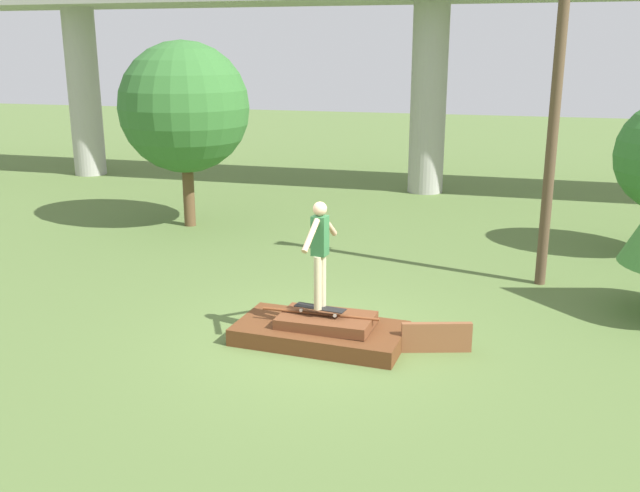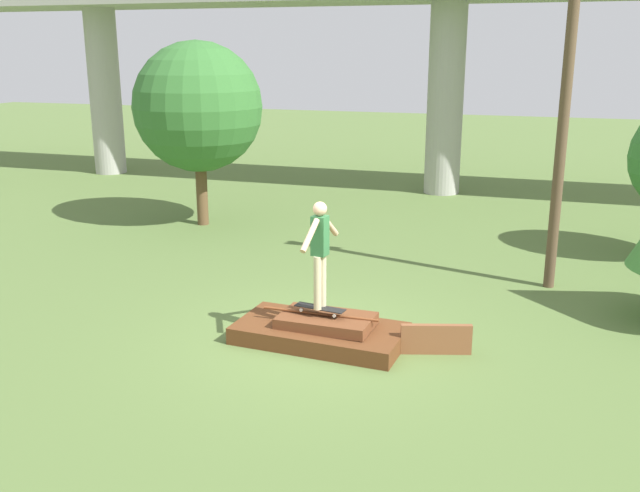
# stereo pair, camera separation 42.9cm
# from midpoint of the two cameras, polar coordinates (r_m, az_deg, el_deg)

# --- Properties ---
(ground_plane) EXTENTS (80.00, 80.00, 0.00)m
(ground_plane) POSITION_cam_midpoint_polar(r_m,az_deg,el_deg) (11.25, 1.10, -7.64)
(ground_plane) COLOR #567038
(scrap_pile) EXTENTS (2.69, 1.47, 0.48)m
(scrap_pile) POSITION_cam_midpoint_polar(r_m,az_deg,el_deg) (11.18, 1.20, -6.82)
(scrap_pile) COLOR #5B3319
(scrap_pile) RESTS_ON ground_plane
(scrap_plank_loose) EXTENTS (1.04, 0.39, 0.46)m
(scrap_plank_loose) POSITION_cam_midpoint_polar(r_m,az_deg,el_deg) (10.92, 10.40, -7.36)
(scrap_plank_loose) COLOR brown
(scrap_plank_loose) RESTS_ON ground_plane
(skateboard) EXTENTS (0.83, 0.31, 0.09)m
(skateboard) POSITION_cam_midpoint_polar(r_m,az_deg,el_deg) (11.04, 1.12, -5.01)
(skateboard) COLOR black
(skateboard) RESTS_ON scrap_pile
(skater) EXTENTS (0.25, 1.19, 1.67)m
(skater) POSITION_cam_midpoint_polar(r_m,az_deg,el_deg) (10.74, 1.14, -0.09)
(skater) COLOR #C6B78E
(skater) RESTS_ON skateboard
(highway_overpass) EXTENTS (44.00, 3.37, 6.36)m
(highway_overpass) POSITION_cam_midpoint_polar(r_m,az_deg,el_deg) (22.57, 10.88, 17.93)
(highway_overpass) COLOR #A8A59E
(highway_overpass) RESTS_ON ground_plane
(utility_pole) EXTENTS (1.30, 0.20, 6.02)m
(utility_pole) POSITION_cam_midpoint_polar(r_m,az_deg,el_deg) (13.85, 19.74, 9.29)
(utility_pole) COLOR brown
(utility_pole) RESTS_ON ground_plane
(tree_behind_left) EXTENTS (3.23, 3.23, 4.63)m
(tree_behind_left) POSITION_cam_midpoint_polar(r_m,az_deg,el_deg) (18.28, -9.06, 10.91)
(tree_behind_left) COLOR brown
(tree_behind_left) RESTS_ON ground_plane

